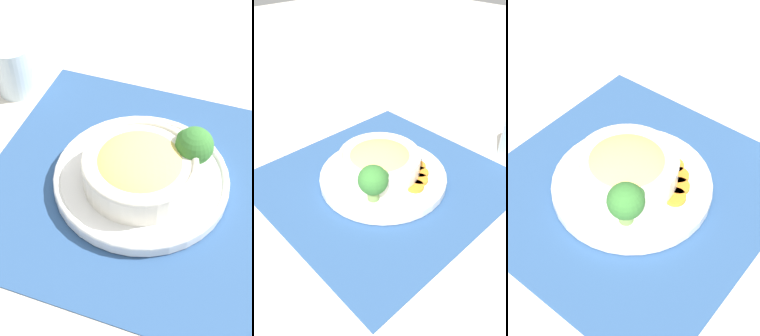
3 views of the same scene
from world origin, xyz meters
TOP-DOWN VIEW (x-y plane):
  - ground_plane at (0.00, 0.00)m, footprint 4.00×4.00m
  - placemat at (0.00, 0.00)m, footprint 0.50×0.48m
  - plate at (0.00, 0.00)m, footprint 0.28×0.28m
  - bowl at (-0.00, -0.01)m, footprint 0.18×0.18m
  - broccoli_floret at (0.07, 0.04)m, footprint 0.06×0.06m
  - carrot_slice_near at (-0.01, 0.08)m, footprint 0.04×0.04m
  - carrot_slice_middle at (-0.04, 0.07)m, footprint 0.04×0.04m
  - carrot_slice_far at (-0.06, 0.06)m, footprint 0.04×0.04m
  - carrot_slice_extra at (-0.07, 0.04)m, footprint 0.04×0.04m

SIDE VIEW (x-z plane):
  - ground_plane at x=0.00m, z-range 0.00..0.00m
  - placemat at x=0.00m, z-range 0.00..0.00m
  - plate at x=0.00m, z-range 0.00..0.03m
  - carrot_slice_near at x=-0.01m, z-range 0.02..0.03m
  - carrot_slice_middle at x=-0.04m, z-range 0.02..0.03m
  - carrot_slice_far at x=-0.06m, z-range 0.02..0.03m
  - carrot_slice_extra at x=-0.07m, z-range 0.02..0.03m
  - bowl at x=0.00m, z-range 0.02..0.08m
  - broccoli_floret at x=0.07m, z-range 0.03..0.10m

